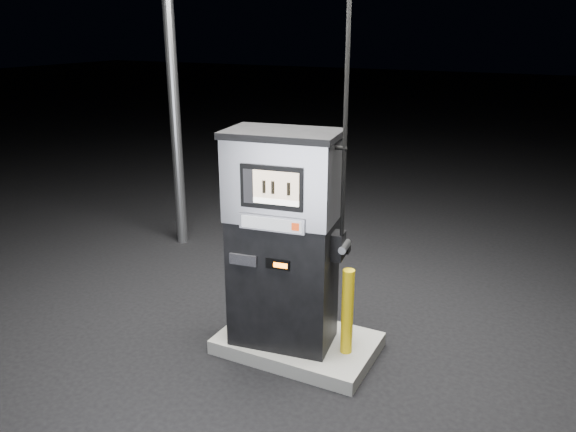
% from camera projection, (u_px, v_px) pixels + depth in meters
% --- Properties ---
extents(ground, '(80.00, 80.00, 0.00)m').
position_uv_depth(ground, '(298.00, 349.00, 5.92)').
color(ground, black).
rests_on(ground, ground).
extents(pump_island, '(1.60, 1.00, 0.15)m').
position_uv_depth(pump_island, '(298.00, 343.00, 5.90)').
color(pump_island, gray).
rests_on(pump_island, ground).
extents(fuel_dispenser, '(1.24, 0.79, 4.52)m').
position_uv_depth(fuel_dispenser, '(283.00, 238.00, 5.48)').
color(fuel_dispenser, black).
rests_on(fuel_dispenser, pump_island).
extents(bollard_left, '(0.14, 0.14, 1.00)m').
position_uv_depth(bollard_left, '(237.00, 279.00, 6.04)').
color(bollard_left, '#DFB60C').
rests_on(bollard_left, pump_island).
extents(bollard_right, '(0.14, 0.14, 0.89)m').
position_uv_depth(bollard_right, '(347.00, 312.00, 5.47)').
color(bollard_right, '#DFB60C').
rests_on(bollard_right, pump_island).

